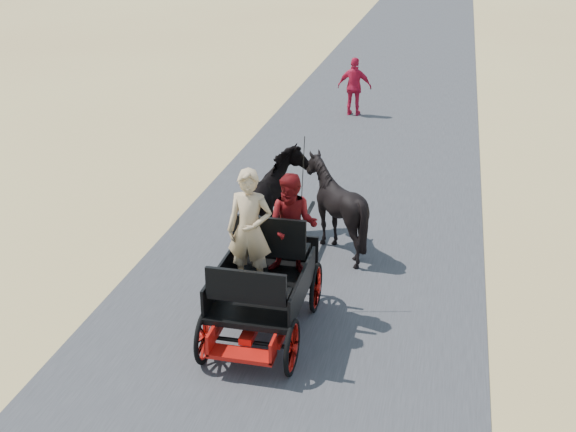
% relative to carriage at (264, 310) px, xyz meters
% --- Properties ---
extents(ground, '(140.00, 140.00, 0.00)m').
position_rel_carriage_xyz_m(ground, '(0.25, -1.87, -0.36)').
color(ground, tan).
extents(road, '(6.00, 140.00, 0.01)m').
position_rel_carriage_xyz_m(road, '(0.25, -1.87, -0.35)').
color(road, '#38383A').
rests_on(road, ground).
extents(carriage, '(1.30, 2.40, 0.72)m').
position_rel_carriage_xyz_m(carriage, '(0.00, 0.00, 0.00)').
color(carriage, black).
rests_on(carriage, ground).
extents(horse_left, '(0.91, 2.01, 1.70)m').
position_rel_carriage_xyz_m(horse_left, '(-0.55, 3.00, 0.49)').
color(horse_left, black).
rests_on(horse_left, ground).
extents(horse_right, '(1.37, 1.54, 1.70)m').
position_rel_carriage_xyz_m(horse_right, '(0.55, 3.00, 0.49)').
color(horse_right, black).
rests_on(horse_right, ground).
extents(driver_man, '(0.66, 0.43, 1.80)m').
position_rel_carriage_xyz_m(driver_man, '(-0.20, 0.05, 1.26)').
color(driver_man, tan).
rests_on(driver_man, carriage).
extents(passenger_woman, '(0.77, 0.60, 1.58)m').
position_rel_carriage_xyz_m(passenger_woman, '(0.30, 0.60, 1.15)').
color(passenger_woman, '#660C0F').
rests_on(passenger_woman, carriage).
extents(pedestrian, '(1.03, 0.46, 1.73)m').
position_rel_carriage_xyz_m(pedestrian, '(-0.40, 12.14, 0.50)').
color(pedestrian, '#B91535').
rests_on(pedestrian, ground).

